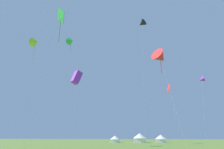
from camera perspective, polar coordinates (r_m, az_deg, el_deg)
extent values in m
cone|color=red|center=(28.89, 13.80, 4.85)|extent=(3.01, 3.06, 2.49)
cylinder|color=maroon|center=(28.38, 14.01, 2.12)|extent=(0.06, 0.06, 1.89)
cylinder|color=#B2B2B7|center=(26.22, 17.21, -7.11)|extent=(2.15, 2.12, 12.72)
cone|color=green|center=(75.18, -11.79, 9.47)|extent=(3.72, 3.66, 3.14)
cylinder|color=#207C31|center=(74.18, -11.90, 7.89)|extent=(0.09, 0.09, 3.17)
cylinder|color=#B2B2B7|center=(68.16, -13.27, -3.63)|extent=(0.50, 2.24, 35.68)
cube|color=purple|center=(36.47, -10.18, -0.83)|extent=(2.11, 2.23, 2.59)
cylinder|color=#B2B2B7|center=(34.14, -10.93, -10.21)|extent=(0.61, 2.13, 12.29)
cone|color=purple|center=(58.59, 24.42, -1.35)|extent=(1.69, 1.47, 1.80)
cylinder|color=#B2B2B7|center=(55.93, 24.98, -9.38)|extent=(1.49, 2.00, 16.75)
cone|color=black|center=(62.64, 8.61, 14.36)|extent=(3.11, 3.06, 2.55)
cylinder|color=#B2B2B7|center=(54.82, 9.09, -0.94)|extent=(0.60, 1.41, 34.89)
cube|color=red|center=(64.67, 16.08, -3.75)|extent=(0.94, 2.84, 2.89)
cylinder|color=#B2B2B7|center=(62.20, 17.78, -10.89)|extent=(2.10, 2.44, 16.66)
cone|color=#99DB2D|center=(56.11, -21.30, 8.66)|extent=(2.80, 2.76, 2.69)
cylinder|color=olive|center=(55.06, -21.60, 6.23)|extent=(0.07, 0.07, 3.96)
cylinder|color=#B2B2B7|center=(51.01, -22.73, -3.92)|extent=(1.33, 1.59, 25.62)
cube|color=green|center=(32.89, -14.53, 16.18)|extent=(1.99, 1.85, 2.46)
cylinder|color=#207C31|center=(31.53, -14.90, 12.20)|extent=(0.08, 0.08, 3.91)
cylinder|color=#B2B2B7|center=(28.14, -18.36, -0.11)|extent=(1.50, 2.15, 19.92)
cylinder|color=#B2B2B7|center=(43.92, -20.65, 5.80)|extent=(0.84, 2.29, 37.07)
cube|color=white|center=(77.32, 0.91, -18.62)|extent=(2.98, 2.98, 1.12)
cone|color=white|center=(77.31, 0.90, -17.73)|extent=(3.73, 3.73, 1.30)
cube|color=white|center=(76.15, 8.05, -18.33)|extent=(4.01, 4.01, 1.50)
cone|color=white|center=(76.14, 8.00, -17.11)|extent=(5.01, 5.01, 1.75)
cube|color=white|center=(76.01, 14.01, -18.10)|extent=(3.35, 3.35, 1.26)
cone|color=white|center=(76.00, 13.93, -17.08)|extent=(4.19, 4.19, 1.47)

